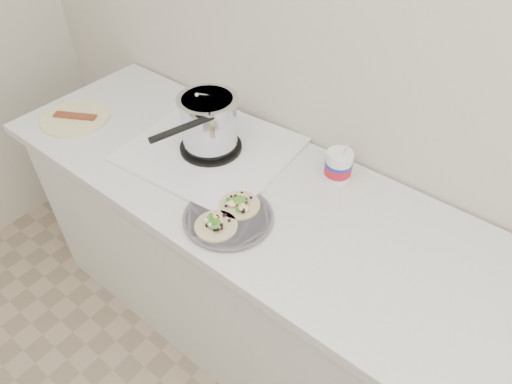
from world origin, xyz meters
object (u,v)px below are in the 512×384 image
Objects in this scene: taco_plate at (228,215)px; tub at (339,164)px; stove at (210,132)px; bacon_plate at (76,118)px.

taco_plate is 1.35× the size of tub.
stove is at bearing -160.38° from tub.
stove reaches higher than tub.
taco_plate is 1.05× the size of bacon_plate.
tub is (0.44, 0.16, -0.02)m from stove.
taco_plate is at bearing -43.83° from stove.
tub is 1.06m from bacon_plate.
bacon_plate is at bearing -161.12° from tub.
stove is at bearing 141.43° from taco_plate.
tub is at bearing 18.88° from bacon_plate.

